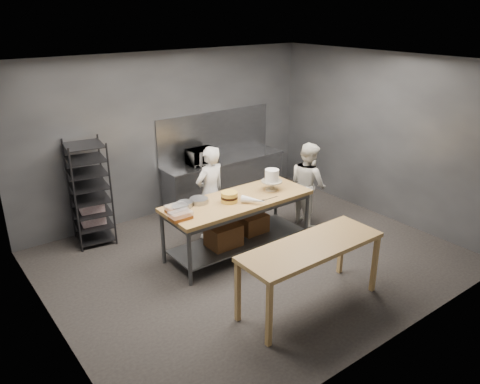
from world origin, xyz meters
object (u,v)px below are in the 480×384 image
object	(u,v)px
chef_right	(308,184)
microwave	(202,157)
chef_behind	(210,193)
layer_cake	(229,197)
work_table	(237,219)
frosted_cake_stand	(272,177)
near_counter	(311,250)
speed_rack	(90,194)

from	to	relation	value
chef_right	microwave	bearing A→B (deg)	41.86
chef_behind	layer_cake	xyz separation A→B (m)	(-0.14, -0.74, 0.20)
work_table	layer_cake	distance (m)	0.46
microwave	frosted_cake_stand	xyz separation A→B (m)	(0.15, -1.86, 0.09)
work_table	chef_behind	xyz separation A→B (m)	(-0.04, 0.71, 0.23)
microwave	layer_cake	bearing A→B (deg)	-110.56
work_table	near_counter	world-z (taller)	work_table
chef_right	layer_cake	world-z (taller)	chef_right
microwave	frosted_cake_stand	world-z (taller)	frosted_cake_stand
work_table	microwave	size ratio (longest dim) A/B	4.43
layer_cake	frosted_cake_stand	bearing A→B (deg)	-0.34
work_table	chef_behind	world-z (taller)	chef_behind
layer_cake	chef_behind	bearing A→B (deg)	79.58
near_counter	speed_rack	size ratio (longest dim) A/B	1.14
layer_cake	microwave	bearing A→B (deg)	69.44
work_table	chef_right	size ratio (longest dim) A/B	1.58
speed_rack	chef_behind	world-z (taller)	speed_rack
near_counter	chef_behind	size ratio (longest dim) A/B	1.24
chef_behind	near_counter	bearing A→B (deg)	79.72
speed_rack	chef_right	bearing A→B (deg)	-26.40
near_counter	work_table	bearing A→B (deg)	85.88
chef_behind	work_table	bearing A→B (deg)	84.78
speed_rack	near_counter	bearing A→B (deg)	-65.73
work_table	microwave	distance (m)	1.96
speed_rack	chef_right	distance (m)	3.73
speed_rack	chef_behind	size ratio (longest dim) A/B	1.09
microwave	frosted_cake_stand	distance (m)	1.87
work_table	frosted_cake_stand	distance (m)	0.88
chef_behind	frosted_cake_stand	distance (m)	1.08
work_table	chef_behind	distance (m)	0.74
speed_rack	layer_cake	xyz separation A→B (m)	(1.53, -1.78, 0.14)
speed_rack	frosted_cake_stand	size ratio (longest dim) A/B	5.00
near_counter	microwave	bearing A→B (deg)	79.68
near_counter	speed_rack	distance (m)	3.84
microwave	chef_right	bearing A→B (deg)	-57.32
chef_behind	chef_right	size ratio (longest dim) A/B	1.06
work_table	speed_rack	bearing A→B (deg)	134.21
near_counter	frosted_cake_stand	world-z (taller)	frosted_cake_stand
near_counter	layer_cake	size ratio (longest dim) A/B	7.79
chef_right	microwave	distance (m)	2.09
work_table	near_counter	size ratio (longest dim) A/B	1.20
layer_cake	near_counter	bearing A→B (deg)	-88.45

